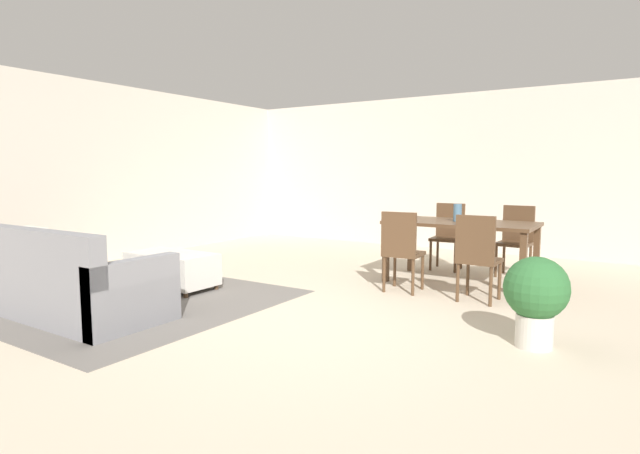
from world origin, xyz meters
TOP-DOWN VIEW (x-y plane):
  - ground_plane at (0.00, 0.00)m, footprint 10.80×10.80m
  - wall_back at (0.00, 5.00)m, footprint 9.00×0.12m
  - wall_left at (-4.50, 0.50)m, footprint 0.12×11.00m
  - area_rug at (-2.13, -0.40)m, footprint 3.00×2.80m
  - couch at (-2.14, -1.08)m, footprint 2.13×0.89m
  - ottoman_table at (-2.11, 0.22)m, footprint 1.05×0.56m
  - dining_table at (0.62, 2.33)m, footprint 1.73×0.92m
  - dining_chair_near_left at (0.22, 1.49)m, footprint 0.42×0.42m
  - dining_chair_near_right at (1.06, 1.51)m, footprint 0.41×0.41m
  - dining_chair_far_left at (0.19, 3.17)m, footprint 0.42×0.42m
  - dining_chair_far_right at (1.10, 3.18)m, footprint 0.42×0.42m
  - vase_centerpiece at (0.58, 2.34)m, footprint 0.10×0.10m
  - potted_plant at (1.82, 0.39)m, footprint 0.49×0.49m

SIDE VIEW (x-z plane):
  - ground_plane at x=0.00m, z-range 0.00..0.00m
  - area_rug at x=-2.13m, z-range 0.00..0.01m
  - ottoman_table at x=-2.11m, z-range 0.03..0.45m
  - couch at x=-2.14m, z-range -0.14..0.72m
  - potted_plant at x=1.82m, z-range 0.06..0.77m
  - dining_chair_near_left at x=0.22m, z-range 0.06..0.98m
  - dining_chair_near_right at x=1.06m, z-range 0.06..0.98m
  - dining_chair_far_left at x=0.19m, z-range 0.06..0.98m
  - dining_chair_far_right at x=1.10m, z-range 0.06..0.98m
  - dining_table at x=0.62m, z-range 0.29..1.05m
  - vase_centerpiece at x=0.58m, z-range 0.76..0.97m
  - wall_back at x=0.00m, z-range 0.00..2.70m
  - wall_left at x=-4.50m, z-range 0.00..2.70m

